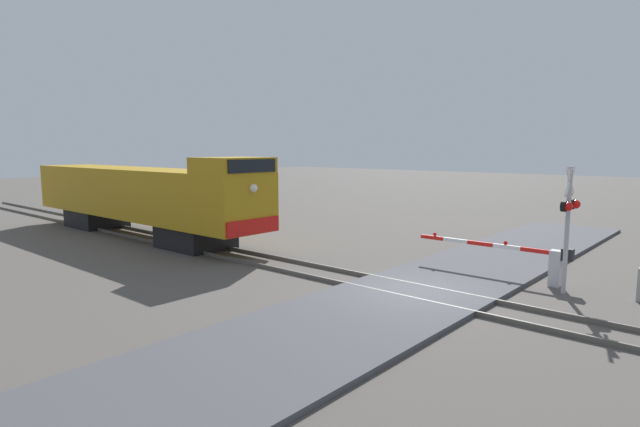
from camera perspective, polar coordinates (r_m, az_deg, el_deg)
name	(u,v)px	position (r m, az deg, el deg)	size (l,w,h in m)	color
ground_plane	(416,295)	(16.53, 10.75, -8.95)	(160.00, 160.00, 0.00)	#514C47
rail_track_left	(404,298)	(15.92, 9.43, -9.28)	(0.08, 80.00, 0.15)	#59544C
rail_track_right	(428,288)	(17.11, 11.98, -8.16)	(0.08, 80.00, 0.15)	#59544C
road_surface	(416,293)	(16.51, 10.76, -8.71)	(36.00, 4.59, 0.15)	#47474C
locomotive	(142,196)	(28.03, -19.39, 1.92)	(2.95, 18.09, 4.22)	black
crossing_signal	(569,215)	(17.67, 26.12, -0.16)	(1.18, 0.33, 4.06)	#ADADB2
crossing_gate	(535,259)	(18.95, 22.98, -4.73)	(0.36, 5.62, 1.33)	silver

